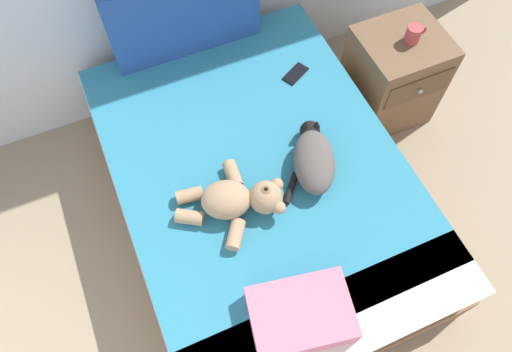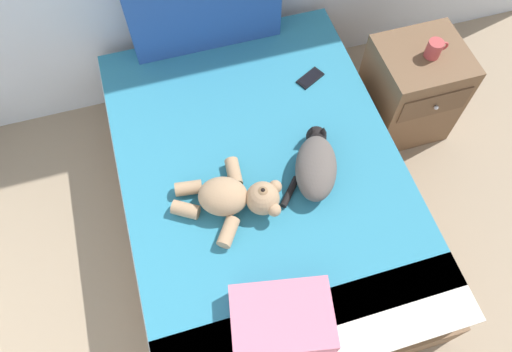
% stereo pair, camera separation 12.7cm
% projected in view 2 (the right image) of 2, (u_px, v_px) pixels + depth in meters
% --- Properties ---
extents(bed, '(1.38, 1.91, 0.50)m').
position_uv_depth(bed, '(261.00, 190.00, 2.51)').
color(bed, brown).
rests_on(bed, ground_plane).
extents(patterned_cushion, '(0.80, 0.14, 0.48)m').
position_uv_depth(patterned_cushion, '(204.00, 6.00, 2.47)').
color(patterned_cushion, '#264C99').
rests_on(patterned_cushion, bed).
extents(cat, '(0.36, 0.42, 0.15)m').
position_uv_depth(cat, '(316.00, 165.00, 2.21)').
color(cat, '#59514C').
rests_on(cat, bed).
extents(teddy_bear, '(0.51, 0.42, 0.16)m').
position_uv_depth(teddy_bear, '(234.00, 197.00, 2.13)').
color(teddy_bear, tan).
rests_on(teddy_bear, bed).
extents(cell_phone, '(0.16, 0.13, 0.01)m').
position_uv_depth(cell_phone, '(310.00, 78.00, 2.55)').
color(cell_phone, black).
rests_on(cell_phone, bed).
extents(throw_pillow, '(0.44, 0.35, 0.11)m').
position_uv_depth(throw_pillow, '(282.00, 319.00, 1.89)').
color(throw_pillow, '#D1728C').
rests_on(throw_pillow, bed).
extents(nightstand, '(0.47, 0.46, 0.60)m').
position_uv_depth(nightstand, '(410.00, 91.00, 2.77)').
color(nightstand, brown).
rests_on(nightstand, ground_plane).
extents(mug, '(0.12, 0.08, 0.09)m').
position_uv_depth(mug, '(434.00, 49.00, 2.46)').
color(mug, '#B23F3F').
rests_on(mug, nightstand).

